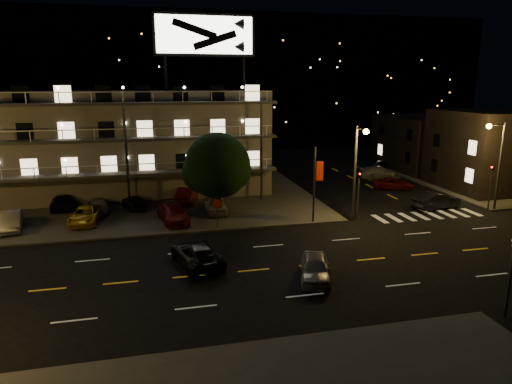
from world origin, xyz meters
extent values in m
plane|color=black|center=(0.00, 0.00, 0.00)|extent=(140.00, 140.00, 0.00)
cube|color=#3A3A37|center=(-14.00, 20.00, 0.07)|extent=(44.00, 24.00, 0.15)
cube|color=#3A3A37|center=(30.00, 20.00, 0.07)|extent=(16.00, 24.00, 0.15)
cube|color=gray|center=(-10.00, 24.00, 5.00)|extent=(28.00, 12.00, 10.00)
cube|color=gray|center=(-10.00, 24.00, 10.25)|extent=(28.00, 12.00, 0.50)
cube|color=#3A3A37|center=(-10.00, 17.10, 3.15)|extent=(28.00, 1.80, 0.25)
cube|color=#3A3A37|center=(-10.00, 17.10, 6.35)|extent=(28.00, 1.80, 0.25)
cube|color=#3A3A37|center=(-10.00, 17.10, 9.55)|extent=(28.00, 1.80, 0.25)
cylinder|color=black|center=(-6.00, 22.00, 12.25)|extent=(0.36, 0.36, 3.50)
cylinder|color=black|center=(2.00, 22.00, 12.25)|extent=(0.36, 0.36, 3.50)
cube|color=black|center=(-2.00, 22.00, 16.00)|extent=(10.20, 0.50, 4.20)
cube|color=white|center=(-2.00, 21.70, 16.00)|extent=(9.60, 0.06, 3.60)
cube|color=black|center=(30.00, 16.00, 4.25)|extent=(14.00, 10.00, 8.50)
cube|color=black|center=(30.00, 28.00, 3.50)|extent=(14.00, 12.00, 7.00)
cube|color=black|center=(0.00, 70.00, 12.00)|extent=(120.00, 20.00, 24.00)
cylinder|color=#2D2D30|center=(8.50, 8.30, 4.00)|extent=(0.20, 0.20, 8.00)
cylinder|color=#2D2D30|center=(8.50, 7.50, 7.80)|extent=(0.12, 1.80, 0.12)
sphere|color=#F9B33E|center=(8.50, 6.70, 7.70)|extent=(0.44, 0.44, 0.44)
cylinder|color=#2D2D30|center=(22.50, 8.30, 4.00)|extent=(0.20, 0.20, 8.00)
cylinder|color=#2D2D30|center=(21.70, 8.30, 7.80)|extent=(1.80, 0.12, 0.12)
sphere|color=#F9B33E|center=(20.90, 8.30, 7.70)|extent=(0.44, 0.44, 0.44)
cylinder|color=#2D2D30|center=(9.00, 8.50, 1.80)|extent=(0.14, 0.14, 3.60)
imported|color=black|center=(9.00, 8.50, 4.10)|extent=(0.20, 0.16, 1.00)
sphere|color=#FF0C0C|center=(9.00, 8.38, 4.00)|extent=(0.14, 0.14, 0.14)
cylinder|color=#2D2D30|center=(9.00, -8.50, 1.80)|extent=(0.14, 0.14, 3.60)
cylinder|color=#2D2D30|center=(22.00, 8.50, 1.80)|extent=(0.14, 0.14, 3.60)
imported|color=black|center=(22.00, 8.50, 4.10)|extent=(0.16, 0.20, 1.00)
sphere|color=#FF0C0C|center=(21.88, 8.50, 4.00)|extent=(0.14, 0.14, 0.14)
cylinder|color=#2D2D30|center=(5.00, 8.40, 3.20)|extent=(0.16, 0.16, 6.40)
cube|color=red|center=(5.45, 8.40, 4.40)|extent=(0.60, 0.04, 1.60)
cylinder|color=#2D2D30|center=(-3.00, 8.60, 1.10)|extent=(0.08, 0.08, 2.20)
cylinder|color=red|center=(-3.00, 8.55, 2.15)|extent=(0.91, 0.04, 0.91)
cylinder|color=black|center=(-2.47, 11.47, 1.43)|extent=(0.53, 0.53, 2.56)
sphere|color=black|center=(-2.47, 11.47, 4.63)|extent=(5.55, 5.55, 5.55)
sphere|color=black|center=(-3.75, 11.90, 3.99)|extent=(3.42, 3.42, 3.42)
sphere|color=black|center=(-1.30, 11.05, 4.21)|extent=(3.20, 3.20, 3.20)
imported|color=gray|center=(-18.88, 11.79, 0.87)|extent=(2.32, 4.61, 1.45)
imported|color=gold|center=(-13.33, 12.27, 0.80)|extent=(2.64, 4.90, 1.31)
imported|color=#5A0E0C|center=(-6.33, 10.99, 0.86)|extent=(2.86, 5.21, 1.43)
imported|color=gray|center=(-2.51, 13.00, 0.89)|extent=(1.82, 4.39, 1.49)
imported|color=black|center=(-15.91, 17.50, 0.79)|extent=(2.69, 4.86, 1.29)
imported|color=gray|center=(-12.69, 15.54, 0.79)|extent=(2.38, 4.63, 1.28)
imported|color=black|center=(-9.59, 15.76, 0.80)|extent=(2.69, 4.09, 1.30)
imported|color=#5A0E0C|center=(-4.64, 17.04, 0.91)|extent=(2.89, 4.87, 1.52)
imported|color=black|center=(17.62, 10.02, 0.77)|extent=(4.92, 2.58, 1.54)
imported|color=#5A0E0C|center=(17.83, 18.18, 0.62)|extent=(4.94, 3.54, 1.25)
imported|color=gray|center=(18.96, 23.50, 0.77)|extent=(5.43, 2.50, 1.54)
imported|color=black|center=(22.06, 29.00, 0.65)|extent=(4.11, 2.80, 1.30)
imported|color=gray|center=(1.27, -2.08, 0.72)|extent=(2.95, 4.53, 1.43)
imported|color=black|center=(-5.34, 1.80, 0.72)|extent=(3.47, 5.55, 1.43)
camera|label=1|loc=(-7.88, -25.86, 11.49)|focal=32.00mm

